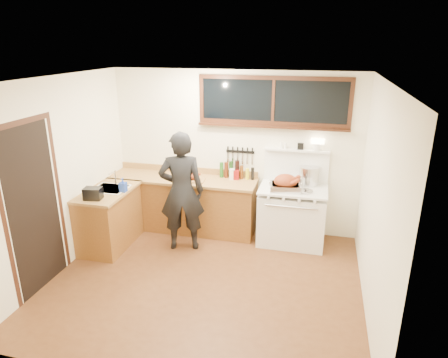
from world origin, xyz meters
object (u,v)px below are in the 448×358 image
(man, at_px, (182,192))
(cutting_board, at_px, (193,178))
(vintage_stove, at_px, (292,214))
(roast_turkey, at_px, (286,184))

(man, bearing_deg, cutting_board, 89.25)
(vintage_stove, bearing_deg, cutting_board, -178.02)
(man, xyz_separation_m, cutting_board, (0.01, 0.54, 0.04))
(vintage_stove, distance_m, man, 1.75)
(cutting_board, height_order, roast_turkey, roast_turkey)
(vintage_stove, relative_size, man, 0.89)
(cutting_board, xyz_separation_m, roast_turkey, (1.47, -0.08, 0.05))
(cutting_board, bearing_deg, man, -90.75)
(vintage_stove, relative_size, roast_turkey, 3.27)
(cutting_board, bearing_deg, roast_turkey, -3.26)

